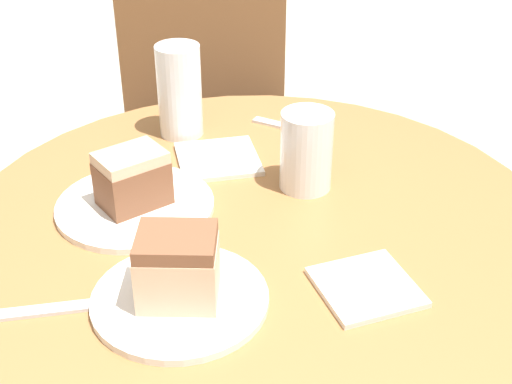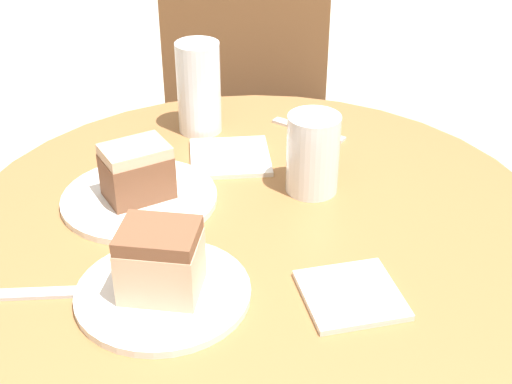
{
  "view_description": "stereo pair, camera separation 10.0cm",
  "coord_description": "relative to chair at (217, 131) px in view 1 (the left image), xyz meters",
  "views": [
    {
      "loc": [
        -0.11,
        -0.85,
        1.31
      ],
      "look_at": [
        0.0,
        0.0,
        0.79
      ],
      "focal_mm": 50.0,
      "sensor_mm": 36.0,
      "label": 1
    },
    {
      "loc": [
        -0.01,
        -0.85,
        1.31
      ],
      "look_at": [
        0.0,
        0.0,
        0.79
      ],
      "focal_mm": 50.0,
      "sensor_mm": 36.0,
      "label": 2
    }
  ],
  "objects": [
    {
      "name": "spoon",
      "position": [
        0.09,
        -0.54,
        0.27
      ],
      "size": [
        0.13,
        0.1,
        0.0
      ],
      "rotation": [
        0.0,
        0.0,
        2.52
      ],
      "color": "silver",
      "rests_on": "table"
    },
    {
      "name": "plate_near",
      "position": [
        -0.12,
        -0.99,
        0.27
      ],
      "size": [
        0.21,
        0.21,
        0.01
      ],
      "color": "white",
      "rests_on": "table"
    },
    {
      "name": "chair",
      "position": [
        0.0,
        0.0,
        0.0
      ],
      "size": [
        0.52,
        0.47,
        0.89
      ],
      "rotation": [
        0.0,
        0.0,
        0.14
      ],
      "color": "brown",
      "rests_on": "ground_plane"
    },
    {
      "name": "glass_lemonade",
      "position": [
        0.08,
        -0.74,
        0.32
      ],
      "size": [
        0.08,
        0.08,
        0.12
      ],
      "color": "beige",
      "rests_on": "table"
    },
    {
      "name": "cake_slice_far",
      "position": [
        -0.17,
        -0.77,
        0.32
      ],
      "size": [
        0.12,
        0.11,
        0.08
      ],
      "rotation": [
        0.0,
        0.0,
        5.23
      ],
      "color": "brown",
      "rests_on": "plate_far"
    },
    {
      "name": "plate_far",
      "position": [
        -0.17,
        -0.77,
        0.27
      ],
      "size": [
        0.23,
        0.23,
        0.01
      ],
      "color": "white",
      "rests_on": "table"
    },
    {
      "name": "napkin_stack",
      "position": [
        -0.04,
        -0.64,
        0.27
      ],
      "size": [
        0.14,
        0.14,
        0.01
      ],
      "rotation": [
        0.0,
        0.0,
        0.09
      ],
      "color": "silver",
      "rests_on": "table"
    },
    {
      "name": "table",
      "position": [
        -0.0,
        -0.81,
        0.08
      ],
      "size": [
        0.85,
        0.85,
        0.75
      ],
      "color": "#9E6B3D",
      "rests_on": "ground_plane"
    },
    {
      "name": "glass_water",
      "position": [
        -0.1,
        -0.53,
        0.34
      ],
      "size": [
        0.07,
        0.07,
        0.16
      ],
      "color": "silver",
      "rests_on": "table"
    },
    {
      "name": "napkin_side",
      "position": [
        0.11,
        -0.99,
        0.27
      ],
      "size": [
        0.14,
        0.14,
        0.01
      ],
      "rotation": [
        0.0,
        0.0,
        0.22
      ],
      "color": "silver",
      "rests_on": "table"
    },
    {
      "name": "fork",
      "position": [
        -0.25,
        -0.98,
        0.27
      ],
      "size": [
        0.16,
        0.03,
        0.0
      ],
      "rotation": [
        0.0,
        0.0,
        0.05
      ],
      "color": "silver",
      "rests_on": "table"
    },
    {
      "name": "cake_slice_near",
      "position": [
        -0.12,
        -0.99,
        0.32
      ],
      "size": [
        0.1,
        0.09,
        0.09
      ],
      "rotation": [
        0.0,
        0.0,
        1.42
      ],
      "color": "beige",
      "rests_on": "plate_near"
    }
  ]
}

